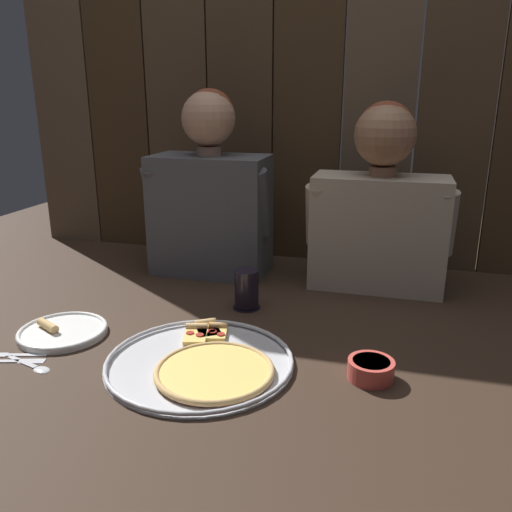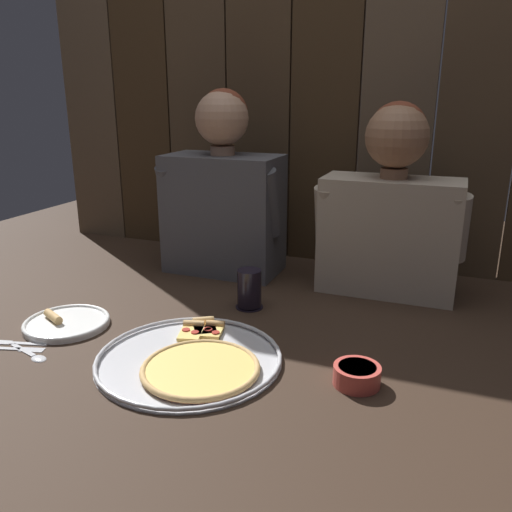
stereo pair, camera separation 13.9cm
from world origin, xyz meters
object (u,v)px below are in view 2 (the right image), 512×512
Objects in this scene: diner_right at (391,208)px; dinner_plate at (66,323)px; pizza_tray at (193,360)px; diner_left at (223,193)px; dipping_bowl at (357,374)px; drinking_glass at (249,289)px.

dinner_plate is at bearing -142.61° from diner_right.
diner_left reaches higher than pizza_tray.
dinner_plate is at bearing 171.98° from pizza_tray.
diner_right is at bearing 0.05° from diner_left.
dipping_bowl reaches higher than dinner_plate.
diner_right is at bearing 61.70° from pizza_tray.
diner_left is (0.20, 0.58, 0.26)m from dinner_plate.
drinking_glass reaches higher than pizza_tray.
dipping_bowl is (0.37, -0.31, -0.03)m from drinking_glass.
dipping_bowl is 0.17× the size of diner_left.
dinner_plate is 0.67m from diner_left.
diner_right is (0.76, 0.58, 0.25)m from dinner_plate.
diner_left reaches higher than drinking_glass.
drinking_glass is at bearing 35.85° from dinner_plate.
diner_left is 0.56m from diner_right.
diner_right reaches higher than dinner_plate.
drinking_glass is at bearing 140.56° from dipping_bowl.
dinner_plate is 1.96× the size of drinking_glass.
diner_right reaches higher than drinking_glass.
dinner_plate is 2.21× the size of dipping_bowl.
drinking_glass is 0.48m from dipping_bowl.
drinking_glass is 0.41m from diner_left.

